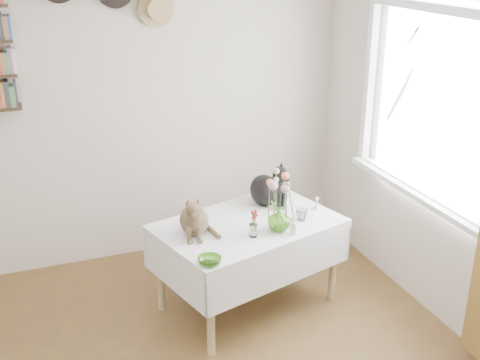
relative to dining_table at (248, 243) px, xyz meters
name	(u,v)px	position (x,y,z in m)	size (l,w,h in m)	color
room	(182,237)	(-0.79, -1.14, 0.74)	(4.08, 4.58, 2.58)	brown
window	(428,120)	(1.18, -0.34, 0.89)	(0.12, 1.52, 1.32)	white
dining_table	(248,243)	(0.00, 0.00, 0.00)	(1.43, 1.12, 0.67)	white
tabby_cat	(194,213)	(-0.41, -0.03, 0.32)	(0.21, 0.27, 0.32)	olive
black_cat	(265,182)	(0.24, 0.26, 0.34)	(0.23, 0.30, 0.35)	black
flower_vase	(279,219)	(0.16, -0.18, 0.25)	(0.16, 0.16, 0.17)	#86CF4A
green_bowl	(209,261)	(-0.44, -0.46, 0.19)	(0.15, 0.15, 0.05)	#86CF4A
drinking_glass	(302,215)	(0.37, -0.10, 0.21)	(0.09, 0.09, 0.08)	white
candlestick	(293,227)	(0.22, -0.27, 0.22)	(0.04, 0.04, 0.16)	white
berry_jar	(253,223)	(-0.05, -0.21, 0.27)	(0.06, 0.06, 0.23)	white
porcelain_figurine	(317,204)	(0.56, 0.03, 0.21)	(0.05, 0.05, 0.10)	white
flower_bouquet	(279,184)	(0.16, -0.17, 0.51)	(0.17, 0.13, 0.39)	#4C7233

